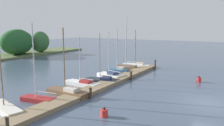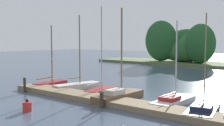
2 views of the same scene
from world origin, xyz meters
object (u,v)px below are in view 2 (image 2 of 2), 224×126
Objects in this scene: sailboat_1 at (79,85)px; sailboat_3 at (120,95)px; sailboat_0 at (52,83)px; sailboat_2 at (101,89)px; sailboat_4 at (174,100)px; mooring_piling_1 at (102,100)px; channel_buoy_0 at (27,106)px; sailboat_5 at (203,110)px; mooring_piling_0 at (25,85)px.

sailboat_1 is 0.98× the size of sailboat_3.
sailboat_2 is at bearing -93.59° from sailboat_0.
sailboat_3 is at bearing -101.69° from sailboat_0.
sailboat_4 reaches higher than mooring_piling_1.
sailboat_1 is at bearing 88.26° from sailboat_4.
sailboat_1 is 1.16× the size of sailboat_4.
channel_buoy_0 is (-2.33, -5.65, -0.09)m from sailboat_3.
channel_buoy_0 is (0.22, -6.67, -0.06)m from sailboat_2.
sailboat_5 is (11.03, -1.36, -0.06)m from sailboat_1.
sailboat_5 is at bearing -107.24° from sailboat_2.
sailboat_5 is 5.76× the size of mooring_piling_1.
sailboat_0 is 13.83m from sailboat_5.
sailboat_4 is 4.72× the size of mooring_piling_0.
sailboat_5 reaches higher than sailboat_4.
sailboat_0 is 8.60m from channel_buoy_0.
sailboat_2 is at bearing -83.99° from sailboat_1.
sailboat_2 is 6.03m from sailboat_4.
sailboat_2 is at bearing 90.59° from sailboat_4.
channel_buoy_0 is at bearing 139.32° from sailboat_4.
sailboat_1 is at bearing 72.75° from sailboat_2.
sailboat_0 is at bearing 131.98° from channel_buoy_0.
sailboat_1 is at bearing 146.90° from mooring_piling_1.
sailboat_5 is (8.28, -1.02, -0.08)m from sailboat_2.
sailboat_0 is at bearing 85.22° from sailboat_3.
sailboat_2 is 6.00m from mooring_piling_0.
sailboat_3 is 3.64m from sailboat_4.
sailboat_2 reaches higher than sailboat_3.
mooring_piling_1 is (7.96, -0.04, -0.08)m from mooring_piling_0.
sailboat_4 is at bearing -99.83° from sailboat_2.
sailboat_5 is 7.80× the size of channel_buoy_0.
sailboat_3 reaches higher than sailboat_0.
mooring_piling_0 reaches higher than channel_buoy_0.
sailboat_0 is at bearing 82.62° from sailboat_2.
mooring_piling_0 is at bearing -175.88° from sailboat_0.
sailboat_5 reaches higher than mooring_piling_1.
mooring_piling_0 is (0.57, -3.09, 0.26)m from sailboat_0.
sailboat_0 is 7.53× the size of channel_buoy_0.
channel_buoy_0 is (-5.81, -6.70, 0.00)m from sailboat_4.
mooring_piling_1 is at bearing -148.83° from sailboat_2.
mooring_piling_0 is 1.57× the size of channel_buoy_0.
mooring_piling_1 is (8.53, -3.13, 0.18)m from sailboat_0.
sailboat_2 is 1.25× the size of sailboat_4.
sailboat_1 reaches higher than mooring_piling_1.
sailboat_0 is 0.88× the size of sailboat_1.
sailboat_4 is (6.03, 0.04, -0.07)m from sailboat_2.
sailboat_5 is at bearing -115.06° from sailboat_4.
sailboat_3 is 5.56× the size of mooring_piling_0.
sailboat_3 is at bearing 78.44° from sailboat_5.
sailboat_2 is (2.75, -0.34, 0.02)m from sailboat_1.
sailboat_4 is 5.48× the size of mooring_piling_1.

